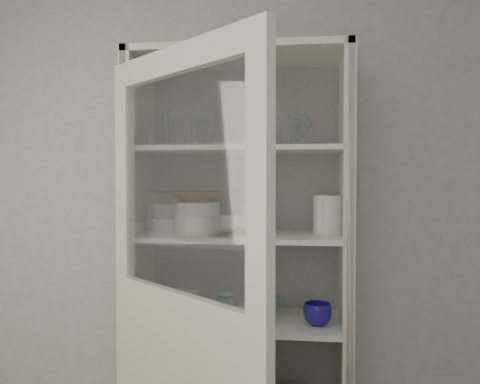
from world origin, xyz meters
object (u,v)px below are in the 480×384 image
Objects in this scene: pantry_cabinet at (242,297)px; plate_stack_back at (172,224)px; cupboard_door at (181,354)px; goblet_3 at (304,130)px; terracotta_bowl at (198,197)px; plate_stack_front at (198,225)px; goblet_1 at (237,132)px; white_canister at (187,302)px; cream_bowl at (198,209)px; mug_white at (249,314)px; measuring_cups at (171,318)px; glass_platter at (233,231)px; mug_blue at (317,314)px; mug_teal at (268,305)px; white_ramekin at (233,220)px; goblet_0 at (176,134)px; teal_jar at (226,304)px; yellow_trivet at (233,228)px; grey_bowl_stack at (328,215)px; goblet_2 at (301,130)px.

pantry_cabinet is 0.51m from plate_stack_back.
cupboard_door reaches higher than goblet_3.
plate_stack_front is at bearing 0.00° from terracotta_bowl.
goblet_1 reaches higher than white_canister.
cream_bowl is 0.53m from mug_white.
measuring_cups is (-0.36, -0.01, -0.03)m from mug_white.
goblet_3 is at bearing 12.31° from glass_platter.
mug_blue is (0.55, -0.04, -0.52)m from terracotta_bowl.
mug_teal is at bearing -15.38° from goblet_1.
measuring_cups is at bearing -158.85° from white_ramekin.
goblet_3 is at bearing 13.10° from cream_bowl.
cream_bowl is 2.14× the size of mug_white.
goblet_0 is 0.57m from glass_platter.
mug_white is at bearing -47.39° from white_ramekin.
cupboard_door is 0.80m from plate_stack_back.
glass_platter is 3.83× the size of measuring_cups.
goblet_1 is 0.42m from cream_bowl.
mug_blue is (0.39, -0.08, -0.36)m from glass_platter.
teal_jar is at bearing 33.69° from cream_bowl.
glass_platter is 2.77× the size of mug_blue.
yellow_trivet is (0.33, -0.13, -0.00)m from plate_stack_back.
cupboard_door reaches higher than mug_blue.
terracotta_bowl is 0.62m from mug_teal.
goblet_0 is 0.90× the size of grey_bowl_stack.
goblet_2 is 0.79× the size of plate_stack_front.
mug_teal is at bearing 103.01° from cupboard_door.
goblet_1 is (0.13, 0.60, 0.87)m from cupboard_door.
goblet_0 is 1.49× the size of mug_teal.
glass_platter is 0.40m from mug_teal.
yellow_trivet reaches higher than white_canister.
goblet_0 is 0.96× the size of goblet_1.
grey_bowl_stack is (0.43, -0.07, -0.39)m from goblet_1.
terracotta_bowl is (-0.49, -0.11, -0.32)m from goblet_3.
terracotta_bowl is (-0.00, 0.00, 0.06)m from cream_bowl.
cream_bowl is at bearing -164.19° from goblet_2.
cupboard_door is 0.70m from cream_bowl.
cupboard_door is 0.67m from glass_platter.
mug_white is (0.25, -0.05, -0.53)m from terracotta_bowl.
measuring_cups is at bearing -139.30° from mug_teal.
goblet_0 is 0.82m from white_canister.
teal_jar is (-0.07, -0.02, -0.03)m from pantry_cabinet.
white_ramekin is at bearing -179.30° from grey_bowl_stack.
goblet_1 is at bearing 170.27° from grey_bowl_stack.
plate_stack_back is at bearing 147.89° from cupboard_door.
glass_platter is (0.16, 0.04, -0.16)m from terracotta_bowl.
terracotta_bowl is 0.57m from measuring_cups.
grey_bowl_stack is (0.13, -0.09, -0.40)m from goblet_2.
goblet_3 is 1.00m from white_canister.
goblet_0 reaches higher than mug_blue.
mug_blue is at bearing -67.03° from goblet_2.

